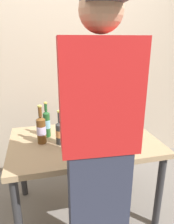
% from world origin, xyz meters
% --- Properties ---
extents(ground_plane, '(8.00, 8.00, 0.00)m').
position_xyz_m(ground_plane, '(0.00, 0.00, 0.00)').
color(ground_plane, slate).
rests_on(ground_plane, ground).
extents(desk, '(1.26, 0.83, 0.75)m').
position_xyz_m(desk, '(0.00, 0.00, 0.66)').
color(desk, '#9E8460').
rests_on(desk, ground).
extents(laptop, '(0.38, 0.38, 0.23)m').
position_xyz_m(laptop, '(0.24, 0.05, 0.80)').
color(laptop, '#B7BABC').
rests_on(laptop, desk).
extents(beer_bottle_brown, '(0.07, 0.07, 0.29)m').
position_xyz_m(beer_bottle_brown, '(-0.21, -0.03, 0.86)').
color(beer_bottle_brown, '#333333').
rests_on(beer_bottle_brown, desk).
extents(beer_bottle_green, '(0.06, 0.06, 0.32)m').
position_xyz_m(beer_bottle_green, '(-0.30, 0.14, 0.88)').
color(beer_bottle_green, '#1E5123').
rests_on(beer_bottle_green, desk).
extents(beer_bottle_dark, '(0.08, 0.08, 0.33)m').
position_xyz_m(beer_bottle_dark, '(-0.35, 0.02, 0.87)').
color(beer_bottle_dark, brown).
rests_on(beer_bottle_dark, desk).
extents(person_figure, '(0.44, 0.32, 1.84)m').
position_xyz_m(person_figure, '(-0.05, -0.59, 0.95)').
color(person_figure, '#2D3347').
rests_on(person_figure, ground).
extents(back_wall, '(6.00, 0.10, 2.60)m').
position_xyz_m(back_wall, '(0.00, 0.91, 1.30)').
color(back_wall, tan).
rests_on(back_wall, ground).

